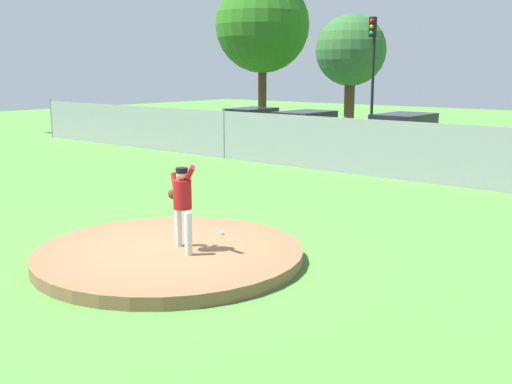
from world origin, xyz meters
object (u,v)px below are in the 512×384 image
object	(u,v)px
parked_car_white	(305,130)
baseball	(222,232)
pitcher_youth	(182,200)
parked_car_teal	(251,126)
parked_car_silver	(403,137)
traffic_light_near	(373,59)

from	to	relation	value
parked_car_white	baseball	bearing A→B (deg)	-61.18
pitcher_youth	parked_car_white	world-z (taller)	pitcher_youth
parked_car_white	parked_car_teal	world-z (taller)	parked_car_teal
parked_car_white	parked_car_teal	size ratio (longest dim) A/B	1.10
parked_car_silver	baseball	bearing A→B (deg)	-78.72
baseball	traffic_light_near	size ratio (longest dim) A/B	0.01
parked_car_silver	pitcher_youth	bearing A→B (deg)	-78.93
pitcher_youth	baseball	distance (m)	1.50
parked_car_white	parked_car_silver	bearing A→B (deg)	-3.48
parked_car_silver	traffic_light_near	xyz separation A→B (m)	(-3.77, 4.27, 3.03)
baseball	traffic_light_near	bearing A→B (deg)	110.14
traffic_light_near	parked_car_teal	bearing A→B (deg)	-137.62
parked_car_silver	parked_car_teal	xyz separation A→B (m)	(-7.95, 0.45, -0.06)
parked_car_silver	parked_car_white	bearing A→B (deg)	176.52
pitcher_youth	parked_car_white	bearing A→B (deg)	117.37
parked_car_white	traffic_light_near	xyz separation A→B (m)	(1.01, 3.98, 3.08)
baseball	parked_car_silver	xyz separation A→B (m)	(-2.62, 13.16, 0.56)
parked_car_teal	traffic_light_near	size ratio (longest dim) A/B	0.76
baseball	parked_car_teal	world-z (taller)	parked_car_teal
baseball	parked_car_white	distance (m)	15.36
baseball	parked_car_teal	bearing A→B (deg)	127.85
parked_car_silver	parked_car_teal	world-z (taller)	parked_car_silver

